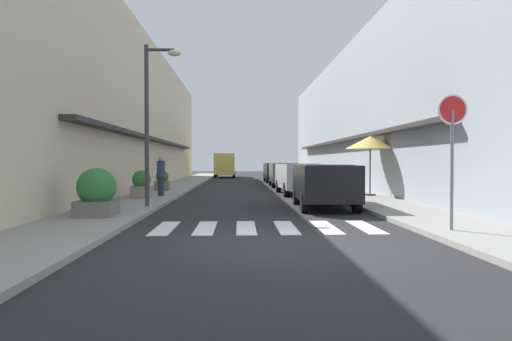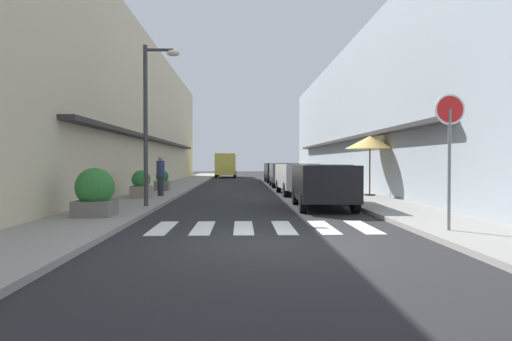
{
  "view_description": "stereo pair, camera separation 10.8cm",
  "coord_description": "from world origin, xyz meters",
  "px_view_note": "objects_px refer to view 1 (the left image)",
  "views": [
    {
      "loc": [
        -0.64,
        -8.39,
        1.56
      ],
      "look_at": [
        0.24,
        14.81,
        1.1
      ],
      "focal_mm": 31.17,
      "sensor_mm": 36.0,
      "label": 1
    },
    {
      "loc": [
        -0.53,
        -8.39,
        1.56
      ],
      "look_at": [
        0.24,
        14.81,
        1.1
      ],
      "focal_mm": 31.17,
      "sensor_mm": 36.0,
      "label": 2
    }
  ],
  "objects_px": {
    "round_street_sign": "(452,126)",
    "cafe_umbrella": "(370,143)",
    "parked_car_distant": "(277,170)",
    "planter_far": "(162,181)",
    "parked_car_mid": "(299,175)",
    "parked_car_far": "(285,172)",
    "street_lamp": "(153,108)",
    "delivery_van": "(225,163)",
    "pedestrian_walking_near": "(161,175)",
    "planter_midblock": "(142,184)",
    "planter_corner": "(97,193)",
    "parked_car_near": "(324,181)"
  },
  "relations": [
    {
      "from": "parked_car_near",
      "to": "parked_car_far",
      "type": "height_order",
      "value": "same"
    },
    {
      "from": "parked_car_mid",
      "to": "pedestrian_walking_near",
      "type": "distance_m",
      "value": 6.5
    },
    {
      "from": "parked_car_distant",
      "to": "parked_car_mid",
      "type": "bearing_deg",
      "value": -90.0
    },
    {
      "from": "street_lamp",
      "to": "parked_car_mid",
      "type": "bearing_deg",
      "value": 49.06
    },
    {
      "from": "round_street_sign",
      "to": "planter_midblock",
      "type": "height_order",
      "value": "round_street_sign"
    },
    {
      "from": "round_street_sign",
      "to": "planter_corner",
      "type": "xyz_separation_m",
      "value": [
        -8.28,
        2.77,
        -1.58
      ]
    },
    {
      "from": "parked_car_mid",
      "to": "parked_car_distant",
      "type": "distance_m",
      "value": 12.44
    },
    {
      "from": "parked_car_far",
      "to": "parked_car_distant",
      "type": "relative_size",
      "value": 0.95
    },
    {
      "from": "parked_car_far",
      "to": "planter_midblock",
      "type": "xyz_separation_m",
      "value": [
        -6.75,
        -9.6,
        -0.27
      ]
    },
    {
      "from": "parked_car_mid",
      "to": "cafe_umbrella",
      "type": "height_order",
      "value": "cafe_umbrella"
    },
    {
      "from": "round_street_sign",
      "to": "cafe_umbrella",
      "type": "bearing_deg",
      "value": 83.34
    },
    {
      "from": "parked_car_near",
      "to": "round_street_sign",
      "type": "xyz_separation_m",
      "value": [
        1.64,
        -5.52,
        1.39
      ]
    },
    {
      "from": "parked_car_mid",
      "to": "street_lamp",
      "type": "height_order",
      "value": "street_lamp"
    },
    {
      "from": "street_lamp",
      "to": "planter_far",
      "type": "height_order",
      "value": "street_lamp"
    },
    {
      "from": "parked_car_mid",
      "to": "street_lamp",
      "type": "xyz_separation_m",
      "value": [
        -5.63,
        -6.49,
        2.39
      ]
    },
    {
      "from": "parked_car_mid",
      "to": "parked_car_far",
      "type": "distance_m",
      "value": 6.55
    },
    {
      "from": "parked_car_near",
      "to": "pedestrian_walking_near",
      "type": "height_order",
      "value": "pedestrian_walking_near"
    },
    {
      "from": "parked_car_distant",
      "to": "round_street_sign",
      "type": "height_order",
      "value": "round_street_sign"
    },
    {
      "from": "round_street_sign",
      "to": "cafe_umbrella",
      "type": "distance_m",
      "value": 9.66
    },
    {
      "from": "delivery_van",
      "to": "pedestrian_walking_near",
      "type": "distance_m",
      "value": 25.54
    },
    {
      "from": "delivery_van",
      "to": "planter_corner",
      "type": "height_order",
      "value": "delivery_van"
    },
    {
      "from": "delivery_van",
      "to": "cafe_umbrella",
      "type": "height_order",
      "value": "cafe_umbrella"
    },
    {
      "from": "parked_car_mid",
      "to": "pedestrian_walking_near",
      "type": "bearing_deg",
      "value": -160.94
    },
    {
      "from": "round_street_sign",
      "to": "pedestrian_walking_near",
      "type": "relative_size",
      "value": 1.68
    },
    {
      "from": "planter_midblock",
      "to": "planter_far",
      "type": "distance_m",
      "value": 4.36
    },
    {
      "from": "round_street_sign",
      "to": "planter_corner",
      "type": "relative_size",
      "value": 2.23
    },
    {
      "from": "parked_car_near",
      "to": "parked_car_distant",
      "type": "xyz_separation_m",
      "value": [
        -0.0,
        18.75,
        0.0
      ]
    },
    {
      "from": "parked_car_near",
      "to": "round_street_sign",
      "type": "distance_m",
      "value": 5.93
    },
    {
      "from": "parked_car_mid",
      "to": "planter_corner",
      "type": "distance_m",
      "value": 11.23
    },
    {
      "from": "delivery_van",
      "to": "planter_midblock",
      "type": "height_order",
      "value": "delivery_van"
    },
    {
      "from": "parked_car_distant",
      "to": "street_lamp",
      "type": "bearing_deg",
      "value": -106.57
    },
    {
      "from": "parked_car_near",
      "to": "planter_corner",
      "type": "distance_m",
      "value": 7.18
    },
    {
      "from": "parked_car_near",
      "to": "planter_far",
      "type": "distance_m",
      "value": 10.14
    },
    {
      "from": "parked_car_distant",
      "to": "planter_midblock",
      "type": "distance_m",
      "value": 16.9
    },
    {
      "from": "cafe_umbrella",
      "to": "planter_midblock",
      "type": "height_order",
      "value": "cafe_umbrella"
    },
    {
      "from": "parked_car_distant",
      "to": "cafe_umbrella",
      "type": "bearing_deg",
      "value": -79.34
    },
    {
      "from": "parked_car_mid",
      "to": "delivery_van",
      "type": "height_order",
      "value": "delivery_van"
    },
    {
      "from": "parked_car_distant",
      "to": "planter_far",
      "type": "bearing_deg",
      "value": -120.98
    },
    {
      "from": "round_street_sign",
      "to": "parked_car_near",
      "type": "bearing_deg",
      "value": 106.56
    },
    {
      "from": "parked_car_near",
      "to": "delivery_van",
      "type": "bearing_deg",
      "value": 98.16
    },
    {
      "from": "delivery_van",
      "to": "parked_car_near",
      "type": "bearing_deg",
      "value": -81.84
    },
    {
      "from": "parked_car_far",
      "to": "planter_corner",
      "type": "xyz_separation_m",
      "value": [
        -6.63,
        -15.61,
        -0.18
      ]
    },
    {
      "from": "parked_car_distant",
      "to": "street_lamp",
      "type": "distance_m",
      "value": 19.9
    },
    {
      "from": "delivery_van",
      "to": "cafe_umbrella",
      "type": "relative_size",
      "value": 2.13
    },
    {
      "from": "delivery_van",
      "to": "street_lamp",
      "type": "relative_size",
      "value": 1.04
    },
    {
      "from": "cafe_umbrella",
      "to": "planter_corner",
      "type": "distance_m",
      "value": 11.73
    },
    {
      "from": "cafe_umbrella",
      "to": "parked_car_mid",
      "type": "bearing_deg",
      "value": 141.05
    },
    {
      "from": "parked_car_distant",
      "to": "delivery_van",
      "type": "height_order",
      "value": "delivery_van"
    },
    {
      "from": "street_lamp",
      "to": "parked_car_near",
      "type": "bearing_deg",
      "value": 1.91
    },
    {
      "from": "street_lamp",
      "to": "cafe_umbrella",
      "type": "height_order",
      "value": "street_lamp"
    }
  ]
}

